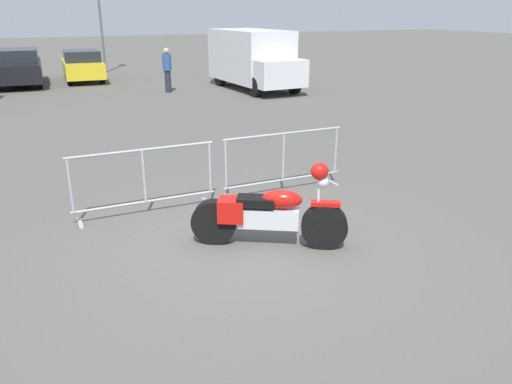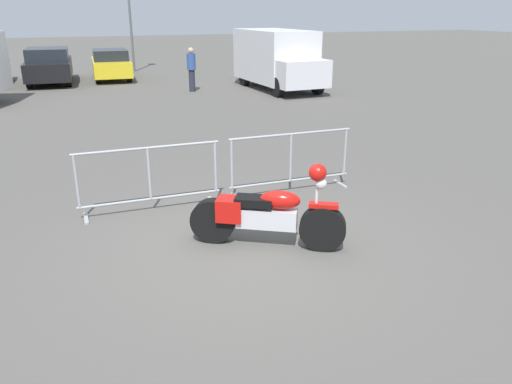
% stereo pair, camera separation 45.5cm
% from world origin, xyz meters
% --- Properties ---
extents(ground_plane, '(120.00, 120.00, 0.00)m').
position_xyz_m(ground_plane, '(0.00, 0.00, 0.00)').
color(ground_plane, '#54514C').
extents(motorcycle, '(1.92, 1.27, 1.21)m').
position_xyz_m(motorcycle, '(0.31, 0.01, 0.46)').
color(motorcycle, black).
rests_on(motorcycle, ground).
extents(crowd_barrier_near, '(2.29, 0.47, 1.07)m').
position_xyz_m(crowd_barrier_near, '(-0.94, 1.87, 0.56)').
color(crowd_barrier_near, '#9EA0A5').
rests_on(crowd_barrier_near, ground).
extents(crowd_barrier_far, '(2.29, 0.47, 1.07)m').
position_xyz_m(crowd_barrier_far, '(1.55, 1.87, 0.56)').
color(crowd_barrier_far, '#9EA0A5').
rests_on(crowd_barrier_far, ground).
extents(delivery_van, '(2.13, 5.06, 2.31)m').
position_xyz_m(delivery_van, '(6.32, 13.20, 1.24)').
color(delivery_van, silver).
rests_on(delivery_van, ground).
extents(parked_car_black, '(2.07, 4.56, 1.52)m').
position_xyz_m(parked_car_black, '(-2.28, 18.45, 0.77)').
color(parked_car_black, black).
rests_on(parked_car_black, ground).
extents(parked_car_yellow, '(1.85, 4.08, 1.35)m').
position_xyz_m(parked_car_yellow, '(0.39, 18.79, 0.69)').
color(parked_car_yellow, yellow).
rests_on(parked_car_yellow, ground).
extents(pedestrian, '(0.40, 0.40, 1.69)m').
position_xyz_m(pedestrian, '(2.92, 13.83, 0.92)').
color(pedestrian, '#262838').
rests_on(pedestrian, ground).
extents(planter_island, '(4.38, 4.38, 0.96)m').
position_xyz_m(planter_island, '(8.62, 17.63, 0.22)').
color(planter_island, '#ADA89E').
rests_on(planter_island, ground).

